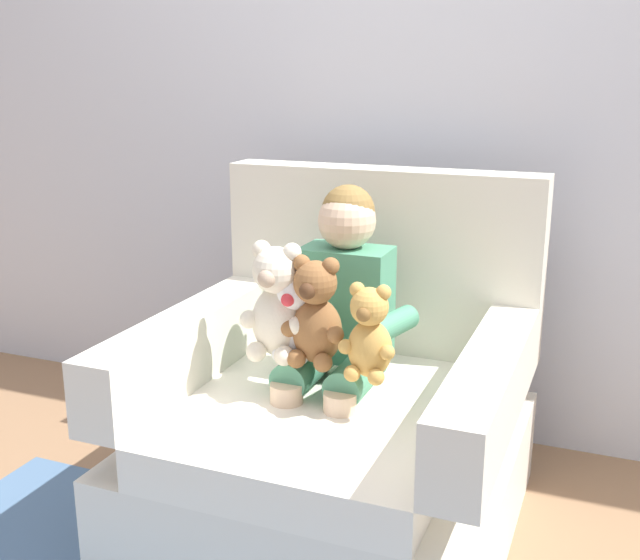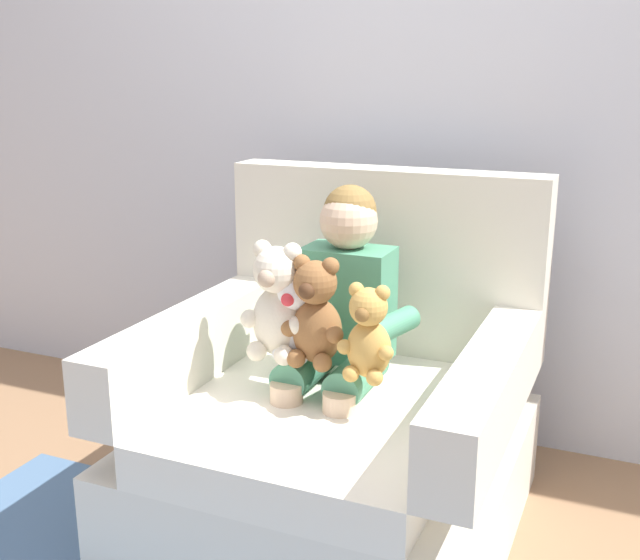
# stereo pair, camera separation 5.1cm
# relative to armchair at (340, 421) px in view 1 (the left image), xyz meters

# --- Properties ---
(ground_plane) EXTENTS (8.00, 8.00, 0.00)m
(ground_plane) POSITION_rel_armchair_xyz_m (0.00, -0.05, -0.31)
(ground_plane) COLOR #936D4C
(back_wall) EXTENTS (6.00, 0.10, 2.60)m
(back_wall) POSITION_rel_armchair_xyz_m (0.00, 0.74, 0.99)
(back_wall) COLOR silver
(back_wall) RESTS_ON ground
(armchair) EXTENTS (1.03, 1.02, 1.01)m
(armchair) POSITION_rel_armchair_xyz_m (0.00, 0.00, 0.00)
(armchair) COLOR silver
(armchair) RESTS_ON ground
(seated_child) EXTENTS (0.45, 0.39, 0.82)m
(seated_child) POSITION_rel_armchair_xyz_m (-0.02, 0.04, 0.32)
(seated_child) COLOR #4C9370
(seated_child) RESTS_ON armchair
(plush_brown) EXTENTS (0.18, 0.15, 0.31)m
(plush_brown) POSITION_rel_armchair_xyz_m (-0.03, -0.11, 0.36)
(plush_brown) COLOR brown
(plush_brown) RESTS_ON armchair
(plush_white) EXTENTS (0.15, 0.12, 0.25)m
(plush_white) POSITION_rel_armchair_xyz_m (-0.10, -0.09, 0.34)
(plush_white) COLOR white
(plush_white) RESTS_ON armchair
(plush_honey) EXTENTS (0.15, 0.13, 0.26)m
(plush_honey) POSITION_rel_armchair_xyz_m (0.14, -0.15, 0.34)
(plush_honey) COLOR gold
(plush_honey) RESTS_ON armchair
(plush_cream) EXTENTS (0.20, 0.16, 0.34)m
(plush_cream) POSITION_rel_armchair_xyz_m (-0.15, -0.10, 0.37)
(plush_cream) COLOR silver
(plush_cream) RESTS_ON armchair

